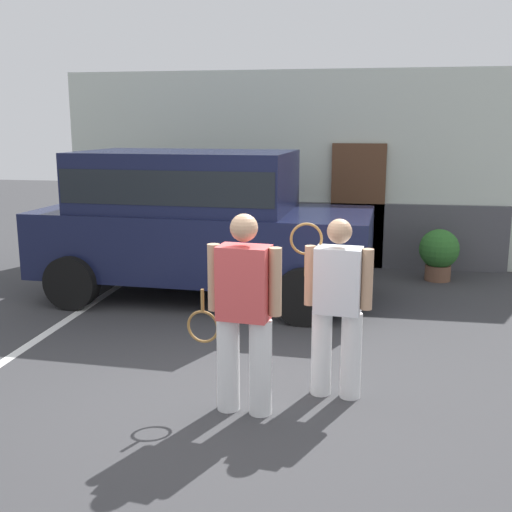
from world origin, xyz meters
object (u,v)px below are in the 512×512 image
parked_suv (197,217)px  potted_plant_by_porch (439,252)px  tennis_player_man (244,312)px  tennis_player_woman (337,305)px

parked_suv → potted_plant_by_porch: (3.48, 1.54, -0.69)m
parked_suv → tennis_player_man: 3.73m
tennis_player_woman → tennis_player_man: bearing=37.9°
tennis_player_woman → potted_plant_by_porch: bearing=-100.4°
parked_suv → tennis_player_woman: parked_suv is taller
tennis_player_woman → parked_suv: bearing=-48.6°
tennis_player_woman → potted_plant_by_porch: 4.78m
parked_suv → potted_plant_by_porch: bearing=26.4°
parked_suv → tennis_player_man: parked_suv is taller
parked_suv → tennis_player_woman: size_ratio=2.89×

